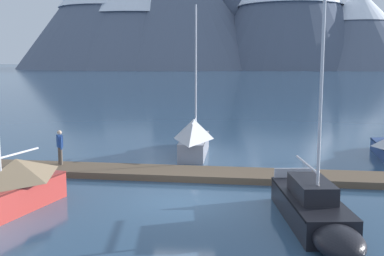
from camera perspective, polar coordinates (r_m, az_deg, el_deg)
name	(u,v)px	position (r m, az deg, el deg)	size (l,w,h in m)	color
ground_plane	(182,202)	(18.76, -1.16, -8.74)	(700.00, 700.00, 0.00)	#2D4C6B
mountain_west_summit	(108,3)	(246.03, -9.85, 14.28)	(88.26, 88.26, 59.05)	slate
mountain_central_massif	(136,2)	(243.80, -6.57, 14.58)	(93.49, 93.49, 59.82)	slate
mountain_shoulder_ridge	(182,6)	(235.35, -1.23, 14.21)	(87.12, 87.12, 56.96)	slate
mountain_north_horn	(357,28)	(232.98, 18.90, 11.11)	(67.08, 67.08, 35.49)	slate
dock	(189,174)	(22.57, -0.32, -5.40)	(26.42, 4.33, 0.30)	brown
sailboat_second_berth	(6,189)	(18.58, -21.07, -6.68)	(3.15, 5.73, 8.44)	#B2332D
sailboat_mid_dock_port	(195,137)	(27.58, 0.32, -1.09)	(1.72, 6.37, 8.44)	#93939E
sailboat_mid_dock_starboard	(315,210)	(16.47, 14.28, -9.31)	(2.11, 6.77, 9.25)	black
person_on_dock	(60,145)	(24.48, -15.30, -1.95)	(0.40, 0.50, 1.69)	brown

